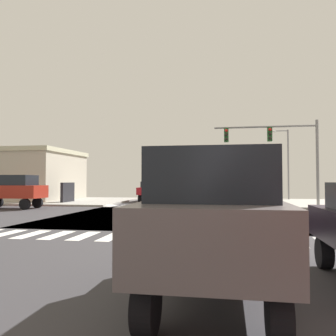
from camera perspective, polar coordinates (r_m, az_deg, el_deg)
name	(u,v)px	position (r m, az deg, el deg)	size (l,w,h in m)	color
ground	(187,217)	(19.11, 3.13, -7.96)	(90.00, 90.00, 0.05)	#363438
sidewalk_corner_nw	(65,201)	(34.48, -16.45, -5.14)	(12.00, 12.00, 0.14)	#A29F98
crosswalk_near	(154,238)	(11.99, -2.25, -11.28)	(13.50, 2.00, 0.01)	white
crosswalk_far	(195,207)	(26.36, 4.45, -6.30)	(13.50, 2.00, 0.01)	white
traffic_signal_mast	(275,143)	(26.17, 17.04, 3.88)	(7.24, 0.55, 6.22)	gray
street_lamp	(285,157)	(36.51, 18.56, 1.65)	(1.78, 0.32, 7.02)	gray
bank_building	(16,176)	(37.72, -23.52, -1.13)	(12.96, 8.88, 4.93)	#B1A896
box_truck_nearside_1	(174,176)	(46.95, 0.98, -1.37)	(2.40, 7.20, 4.85)	black
suv_crossing_1	(11,189)	(26.99, -24.16, -3.07)	(4.60, 1.96, 2.34)	black
sedan_leading_3	(151,190)	(33.21, -2.74, -3.53)	(1.80, 4.30, 1.88)	black
suv_outer_2	(215,212)	(5.87, 7.65, -7.11)	(1.96, 4.60, 2.34)	black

